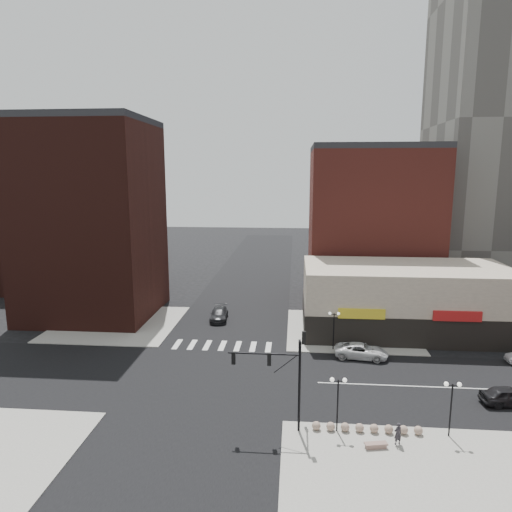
{
  "coord_description": "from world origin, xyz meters",
  "views": [
    {
      "loc": [
        7.71,
        -39.14,
        18.79
      ],
      "look_at": [
        4.02,
        3.65,
        11.0
      ],
      "focal_mm": 32.0,
      "sensor_mm": 36.0,
      "label": 1
    }
  ],
  "objects_px": {
    "street_lamp_se_b": "(452,395)",
    "dark_sedan_east": "(509,396)",
    "white_suv": "(361,351)",
    "stone_bench": "(376,445)",
    "dark_sedan_north": "(219,314)",
    "street_lamp_se_a": "(338,391)",
    "traffic_signal": "(286,366)",
    "street_lamp_ne": "(334,321)",
    "pedestrian": "(398,434)"
  },
  "relations": [
    {
      "from": "pedestrian",
      "to": "dark_sedan_east",
      "type": "bearing_deg",
      "value": -170.33
    },
    {
      "from": "street_lamp_se_a",
      "to": "pedestrian",
      "type": "relative_size",
      "value": 2.56
    },
    {
      "from": "dark_sedan_east",
      "to": "stone_bench",
      "type": "xyz_separation_m",
      "value": [
        -11.95,
        -7.23,
        -0.45
      ]
    },
    {
      "from": "traffic_signal",
      "to": "street_lamp_se_a",
      "type": "xyz_separation_m",
      "value": [
        3.76,
        -0.17,
        -1.67
      ]
    },
    {
      "from": "street_lamp_se_b",
      "to": "street_lamp_ne",
      "type": "relative_size",
      "value": 1.0
    },
    {
      "from": "traffic_signal",
      "to": "white_suv",
      "type": "xyz_separation_m",
      "value": [
        7.49,
        13.97,
        -4.21
      ]
    },
    {
      "from": "street_lamp_ne",
      "to": "white_suv",
      "type": "bearing_deg",
      "value": -34.3
    },
    {
      "from": "traffic_signal",
      "to": "pedestrian",
      "type": "bearing_deg",
      "value": -11.11
    },
    {
      "from": "street_lamp_ne",
      "to": "street_lamp_se_a",
      "type": "bearing_deg",
      "value": -93.58
    },
    {
      "from": "traffic_signal",
      "to": "dark_sedan_north",
      "type": "xyz_separation_m",
      "value": [
        -9.21,
        25.02,
        -4.21
      ]
    },
    {
      "from": "dark_sedan_north",
      "to": "pedestrian",
      "type": "bearing_deg",
      "value": -61.58
    },
    {
      "from": "street_lamp_ne",
      "to": "white_suv",
      "type": "relative_size",
      "value": 0.77
    },
    {
      "from": "stone_bench",
      "to": "white_suv",
      "type": "bearing_deg",
      "value": 74.6
    },
    {
      "from": "street_lamp_ne",
      "to": "stone_bench",
      "type": "bearing_deg",
      "value": -85.21
    },
    {
      "from": "street_lamp_se_b",
      "to": "stone_bench",
      "type": "xyz_separation_m",
      "value": [
        -5.5,
        -1.94,
        -2.97
      ]
    },
    {
      "from": "pedestrian",
      "to": "stone_bench",
      "type": "height_order",
      "value": "pedestrian"
    },
    {
      "from": "street_lamp_se_b",
      "to": "dark_sedan_east",
      "type": "xyz_separation_m",
      "value": [
        6.45,
        5.29,
        -2.52
      ]
    },
    {
      "from": "dark_sedan_east",
      "to": "street_lamp_ne",
      "type": "bearing_deg",
      "value": 47.29
    },
    {
      "from": "dark_sedan_east",
      "to": "pedestrian",
      "type": "distance_m",
      "value": 12.34
    },
    {
      "from": "dark_sedan_east",
      "to": "traffic_signal",
      "type": "bearing_deg",
      "value": 101.51
    },
    {
      "from": "street_lamp_se_b",
      "to": "white_suv",
      "type": "height_order",
      "value": "street_lamp_se_b"
    },
    {
      "from": "white_suv",
      "to": "street_lamp_ne",
      "type": "bearing_deg",
      "value": 63.06
    },
    {
      "from": "pedestrian",
      "to": "stone_bench",
      "type": "relative_size",
      "value": 0.98
    },
    {
      "from": "traffic_signal",
      "to": "dark_sedan_north",
      "type": "height_order",
      "value": "traffic_signal"
    },
    {
      "from": "street_lamp_ne",
      "to": "dark_sedan_north",
      "type": "relative_size",
      "value": 0.8
    },
    {
      "from": "dark_sedan_east",
      "to": "stone_bench",
      "type": "height_order",
      "value": "dark_sedan_east"
    },
    {
      "from": "street_lamp_se_b",
      "to": "white_suv",
      "type": "distance_m",
      "value": 14.99
    },
    {
      "from": "street_lamp_ne",
      "to": "dark_sedan_north",
      "type": "bearing_deg",
      "value": 146.68
    },
    {
      "from": "street_lamp_ne",
      "to": "dark_sedan_north",
      "type": "xyz_separation_m",
      "value": [
        -13.97,
        9.19,
        -2.54
      ]
    },
    {
      "from": "street_lamp_se_a",
      "to": "street_lamp_se_b",
      "type": "distance_m",
      "value": 8.0
    },
    {
      "from": "white_suv",
      "to": "dark_sedan_north",
      "type": "distance_m",
      "value": 20.02
    },
    {
      "from": "traffic_signal",
      "to": "street_lamp_se_a",
      "type": "bearing_deg",
      "value": -2.57
    },
    {
      "from": "dark_sedan_north",
      "to": "street_lamp_se_a",
      "type": "bearing_deg",
      "value": -67.02
    },
    {
      "from": "street_lamp_se_a",
      "to": "white_suv",
      "type": "xyz_separation_m",
      "value": [
        3.72,
        14.14,
        -2.54
      ]
    },
    {
      "from": "street_lamp_se_b",
      "to": "dark_sedan_east",
      "type": "distance_m",
      "value": 8.72
    },
    {
      "from": "street_lamp_ne",
      "to": "stone_bench",
      "type": "xyz_separation_m",
      "value": [
        1.5,
        -17.94,
        -2.97
      ]
    },
    {
      "from": "stone_bench",
      "to": "pedestrian",
      "type": "bearing_deg",
      "value": 8.8
    },
    {
      "from": "street_lamp_se_a",
      "to": "dark_sedan_east",
      "type": "xyz_separation_m",
      "value": [
        14.45,
        5.29,
        -2.52
      ]
    },
    {
      "from": "street_lamp_ne",
      "to": "pedestrian",
      "type": "distance_m",
      "value": 17.8
    },
    {
      "from": "street_lamp_ne",
      "to": "white_suv",
      "type": "height_order",
      "value": "street_lamp_ne"
    },
    {
      "from": "street_lamp_se_a",
      "to": "street_lamp_ne",
      "type": "bearing_deg",
      "value": 86.42
    },
    {
      "from": "stone_bench",
      "to": "traffic_signal",
      "type": "bearing_deg",
      "value": 150.37
    },
    {
      "from": "street_lamp_se_b",
      "to": "dark_sedan_north",
      "type": "relative_size",
      "value": 0.8
    },
    {
      "from": "traffic_signal",
      "to": "dark_sedan_east",
      "type": "bearing_deg",
      "value": 15.7
    },
    {
      "from": "street_lamp_se_b",
      "to": "dark_sedan_north",
      "type": "distance_m",
      "value": 32.87
    },
    {
      "from": "pedestrian",
      "to": "street_lamp_se_a",
      "type": "bearing_deg",
      "value": -41.6
    },
    {
      "from": "street_lamp_se_b",
      "to": "pedestrian",
      "type": "height_order",
      "value": "street_lamp_se_b"
    },
    {
      "from": "street_lamp_se_a",
      "to": "street_lamp_se_b",
      "type": "relative_size",
      "value": 1.0
    },
    {
      "from": "white_suv",
      "to": "stone_bench",
      "type": "bearing_deg",
      "value": -176.97
    },
    {
      "from": "street_lamp_se_b",
      "to": "stone_bench",
      "type": "bearing_deg",
      "value": -160.59
    }
  ]
}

